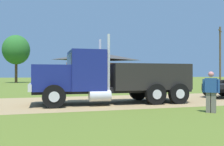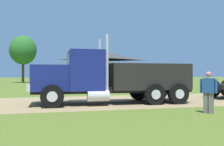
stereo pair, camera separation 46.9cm
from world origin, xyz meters
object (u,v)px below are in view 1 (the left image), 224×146
object	(u,v)px
truck_foreground_white	(113,78)
visitor_standing_near	(211,91)
utility_pole_near	(220,54)
shed_building	(97,68)

from	to	relation	value
truck_foreground_white	visitor_standing_near	xyz separation A→B (m)	(2.72, -4.12, -0.44)
utility_pole_near	truck_foreground_white	bearing A→B (deg)	-139.52
visitor_standing_near	utility_pole_near	size ratio (longest dim) A/B	0.19
truck_foreground_white	utility_pole_near	bearing A→B (deg)	40.48
truck_foreground_white	visitor_standing_near	size ratio (longest dim) A/B	5.16
truck_foreground_white	utility_pole_near	world-z (taller)	utility_pole_near
utility_pole_near	shed_building	bearing A→B (deg)	140.84
shed_building	utility_pole_near	world-z (taller)	utility_pole_near
visitor_standing_near	utility_pole_near	bearing A→B (deg)	49.71
truck_foreground_white	visitor_standing_near	world-z (taller)	truck_foreground_white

